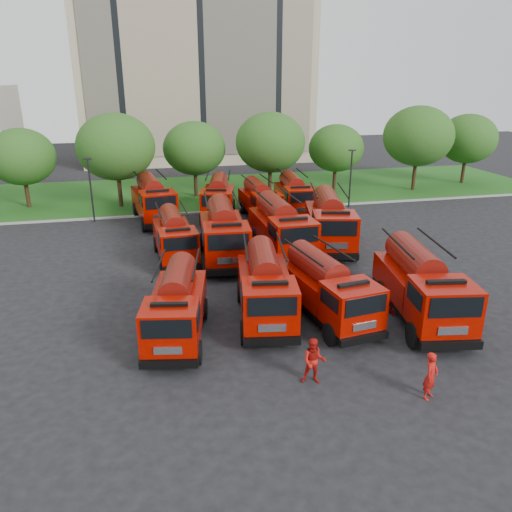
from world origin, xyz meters
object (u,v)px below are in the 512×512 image
Objects in this scene: fire_truck_2 at (327,288)px; fire_truck_11 at (294,195)px; fire_truck_1 at (265,286)px; firefighter_1 at (313,382)px; fire_truck_5 at (223,233)px; fire_truck_6 at (281,227)px; fire_truck_7 at (329,221)px; fire_truck_9 at (218,198)px; firefighter_5 at (347,251)px; fire_truck_8 at (153,200)px; firefighter_2 at (392,314)px; firefighter_0 at (428,397)px; firefighter_4 at (249,311)px; fire_truck_0 at (177,305)px; fire_truck_4 at (174,236)px; fire_truck_10 at (260,200)px; firefighter_3 at (409,323)px; fire_truck_3 at (421,285)px.

fire_truck_2 is 0.99× the size of fire_truck_11.
firefighter_1 is (0.48, -5.85, -1.61)m from fire_truck_1.
firefighter_1 is (1.15, -14.29, -1.79)m from fire_truck_5.
firefighter_1 is at bearing -101.77° from fire_truck_6.
firefighter_1 is (-2.73, -14.69, -1.78)m from fire_truck_6.
fire_truck_9 is at bearing 137.69° from fire_truck_7.
fire_truck_7 reaches higher than firefighter_5.
firefighter_5 is at bearing 53.25° from fire_truck_2.
fire_truck_8 reaches higher than firefighter_2.
firefighter_0 is 1.17× the size of firefighter_4.
fire_truck_0 is at bearing 65.13° from firefighter_2.
firefighter_5 is (7.13, -10.42, -1.64)m from fire_truck_9.
fire_truck_0 is 7.00m from firefighter_1.
firefighter_4 is at bearing -85.20° from fire_truck_5.
fire_truck_4 is 11.29m from fire_truck_10.
firefighter_2 is at bearing -15.75° from fire_truck_2.
fire_truck_11 is (6.52, -0.08, -0.05)m from fire_truck_9.
firefighter_0 is at bearing -9.11° from firefighter_1.
fire_truck_5 reaches higher than firefighter_4.
fire_truck_5 is 11.94m from firefighter_2.
fire_truck_5 reaches higher than fire_truck_6.
fire_truck_2 is 1.06× the size of fire_truck_4.
firefighter_1 is at bearing 105.48° from firefighter_2.
fire_truck_10 is 3.56× the size of firefighter_3.
firefighter_4 is (-6.85, 1.88, 0.00)m from firefighter_2.
firefighter_1 is (-6.57, -24.39, -1.59)m from fire_truck_11.
fire_truck_10 is at bearing -160.58° from fire_truck_11.
fire_truck_11 is at bearing 47.09° from firefighter_0.
firefighter_3 is at bearing -9.39° from fire_truck_1.
fire_truck_10 is 23.83m from firefighter_1.
fire_truck_1 is at bearing -80.17° from fire_truck_9.
fire_truck_1 is at bearing 82.34° from firefighter_0.
fire_truck_7 is at bearing 8.13° from fire_truck_6.
firefighter_5 is (4.45, -0.64, -1.78)m from fire_truck_6.
fire_truck_9 is (-2.68, 9.78, -0.14)m from fire_truck_6.
firefighter_0 is (9.05, -26.35, -1.75)m from fire_truck_8.
fire_truck_4 is 10.50m from fire_truck_7.
fire_truck_2 is 9.84m from fire_truck_5.
firefighter_4 is (4.09, -17.93, -1.75)m from fire_truck_8.
fire_truck_5 is 10.25m from fire_truck_9.
firefighter_2 is 0.97× the size of firefighter_4.
fire_truck_0 is 0.83× the size of fire_truck_7.
firefighter_3 is (6.05, -20.79, -1.64)m from fire_truck_9.
fire_truck_2 is at bearing -164.48° from firefighter_4.
fire_truck_4 is at bearing 174.93° from fire_truck_6.
fire_truck_6 is 10.58m from firefighter_2.
fire_truck_10 is (-3.37, 19.48, -0.23)m from fire_truck_3.
fire_truck_7 reaches higher than fire_truck_8.
fire_truck_3 reaches higher than fire_truck_2.
fire_truck_5 is 12.97m from firefighter_3.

